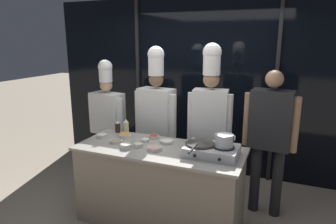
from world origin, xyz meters
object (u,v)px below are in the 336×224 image
object	(u,v)px
person_guest	(270,130)
prep_bowl_carrots	(125,136)
prep_bowl_shrimp	(154,148)
frying_pan	(200,142)
squeeze_bottle_oil	(126,127)
prep_bowl_rice	(102,136)
prep_bowl_onion	(126,146)
portable_stove	(212,150)
prep_bowl_chili_flakes	(154,136)
chef_head	(107,115)
stock_pot	(224,140)
prep_bowl_noodles	(138,145)
prep_bowl_garlic	(167,141)
prep_bowl_mushrooms	(116,141)
chef_sous	(156,113)
chef_line	(210,113)
squeeze_bottle_soy	(118,127)
prep_bowl_bean_sprouts	(145,140)

from	to	relation	value
person_guest	prep_bowl_carrots	bearing A→B (deg)	22.59
prep_bowl_shrimp	frying_pan	bearing A→B (deg)	10.13
squeeze_bottle_oil	prep_bowl_rice	size ratio (longest dim) A/B	1.54
prep_bowl_onion	person_guest	bearing A→B (deg)	29.63
prep_bowl_rice	squeeze_bottle_oil	bearing A→B (deg)	49.46
portable_stove	prep_bowl_chili_flakes	distance (m)	0.83
prep_bowl_carrots	prep_bowl_onion	size ratio (longest dim) A/B	1.27
chef_head	squeeze_bottle_oil	bearing A→B (deg)	153.10
prep_bowl_carrots	prep_bowl_rice	bearing A→B (deg)	-157.38
stock_pot	prep_bowl_onion	xyz separation A→B (m)	(-1.04, -0.17, -0.15)
portable_stove	stock_pot	bearing A→B (deg)	0.10
stock_pot	prep_bowl_noodles	world-z (taller)	stock_pot
prep_bowl_onion	person_guest	size ratio (longest dim) A/B	0.07
stock_pot	prep_bowl_garlic	bearing A→B (deg)	166.52
prep_bowl_mushrooms	prep_bowl_noodles	distance (m)	0.31
portable_stove	chef_head	world-z (taller)	chef_head
frying_pan	stock_pot	xyz separation A→B (m)	(0.25, 0.00, 0.05)
stock_pot	chef_sous	world-z (taller)	chef_sous
chef_head	prep_bowl_chili_flakes	bearing A→B (deg)	165.52
prep_bowl_mushrooms	chef_line	size ratio (longest dim) A/B	0.07
squeeze_bottle_soy	prep_bowl_bean_sprouts	distance (m)	0.54
frying_pan	prep_bowl_shrimp	xyz separation A→B (m)	(-0.48, -0.09, -0.11)
prep_bowl_bean_sprouts	prep_bowl_noodles	xyz separation A→B (m)	(0.01, -0.20, 0.01)
squeeze_bottle_soy	prep_bowl_mushrooms	size ratio (longest dim) A/B	1.09
prep_bowl_carrots	prep_bowl_mushrooms	world-z (taller)	prep_bowl_carrots
chef_sous	prep_bowl_carrots	bearing A→B (deg)	78.38
prep_bowl_chili_flakes	chef_head	world-z (taller)	chef_head
prep_bowl_shrimp	prep_bowl_onion	world-z (taller)	prep_bowl_onion
frying_pan	person_guest	distance (m)	0.91
frying_pan	prep_bowl_noodles	bearing A→B (deg)	-173.47
prep_bowl_garlic	chef_line	bearing A→B (deg)	52.48
prep_bowl_chili_flakes	frying_pan	bearing A→B (deg)	-22.74
prep_bowl_carrots	chef_head	size ratio (longest dim) A/B	0.08
portable_stove	prep_bowl_shrimp	distance (m)	0.62
portable_stove	prep_bowl_onion	distance (m)	0.93
squeeze_bottle_oil	chef_head	xyz separation A→B (m)	(-0.55, 0.41, -0.00)
stock_pot	prep_bowl_bean_sprouts	distance (m)	0.96
prep_bowl_bean_sprouts	chef_line	size ratio (longest dim) A/B	0.05
prep_bowl_carrots	prep_bowl_onion	bearing A→B (deg)	-58.71
prep_bowl_noodles	chef_head	bearing A→B (deg)	139.51
prep_bowl_garlic	prep_bowl_noodles	world-z (taller)	prep_bowl_noodles
chef_head	frying_pan	bearing A→B (deg)	166.16
chef_sous	chef_head	bearing A→B (deg)	6.27
squeeze_bottle_oil	prep_bowl_onion	xyz separation A→B (m)	(0.26, -0.46, -0.06)
prep_bowl_rice	chef_line	world-z (taller)	chef_line
prep_bowl_chili_flakes	prep_bowl_bean_sprouts	bearing A→B (deg)	-101.84
stock_pot	squeeze_bottle_soy	size ratio (longest dim) A/B	1.36
frying_pan	prep_bowl_bean_sprouts	world-z (taller)	frying_pan
prep_bowl_bean_sprouts	chef_sous	xyz separation A→B (m)	(-0.11, 0.56, 0.19)
prep_bowl_bean_sprouts	prep_bowl_shrimp	bearing A→B (deg)	-44.06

